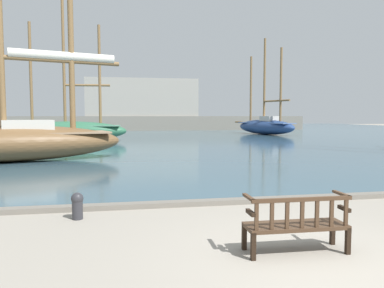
# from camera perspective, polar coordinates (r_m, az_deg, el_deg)

# --- Properties ---
(ground_plane) EXTENTS (160.00, 160.00, 0.00)m
(ground_plane) POSITION_cam_1_polar(r_m,az_deg,el_deg) (5.96, 19.20, -17.02)
(ground_plane) COLOR gray
(harbor_water) EXTENTS (100.00, 80.00, 0.08)m
(harbor_water) POSITION_cam_1_polar(r_m,az_deg,el_deg) (48.94, -7.12, 1.87)
(harbor_water) COLOR #385666
(harbor_water) RESTS_ON ground
(quay_edge_kerb) EXTENTS (40.00, 0.30, 0.12)m
(quay_edge_kerb) POSITION_cam_1_polar(r_m,az_deg,el_deg) (9.34, 7.35, -8.61)
(quay_edge_kerb) COLOR slate
(quay_edge_kerb) RESTS_ON ground
(park_bench) EXTENTS (1.61, 0.55, 0.92)m
(park_bench) POSITION_cam_1_polar(r_m,az_deg,el_deg) (6.19, 15.64, -11.55)
(park_bench) COLOR black
(park_bench) RESTS_ON ground
(sailboat_far_port) EXTENTS (10.83, 2.90, 12.77)m
(sailboat_far_port) POSITION_cam_1_polar(r_m,az_deg,el_deg) (31.73, -18.34, 2.27)
(sailboat_far_port) COLOR #2D6647
(sailboat_far_port) RESTS_ON harbor_water
(sailboat_outer_port) EXTENTS (10.24, 5.30, 13.33)m
(sailboat_outer_port) POSITION_cam_1_polar(r_m,az_deg,el_deg) (18.58, -25.73, 1.17)
(sailboat_outer_port) COLOR brown
(sailboat_outer_port) RESTS_ON harbor_water
(sailboat_nearest_starboard) EXTENTS (4.82, 10.30, 10.38)m
(sailboat_nearest_starboard) POSITION_cam_1_polar(r_m,az_deg,el_deg) (41.61, 11.10, 2.85)
(sailboat_nearest_starboard) COLOR navy
(sailboat_nearest_starboard) RESTS_ON harbor_water
(mooring_bollard) EXTENTS (0.25, 0.25, 0.56)m
(mooring_bollard) POSITION_cam_1_polar(r_m,az_deg,el_deg) (8.20, -17.08, -8.79)
(mooring_bollard) COLOR #2D2D33
(mooring_bollard) RESTS_ON ground
(far_breakwater) EXTENTS (46.03, 2.40, 7.22)m
(far_breakwater) POSITION_cam_1_polar(r_m,az_deg,el_deg) (52.19, -7.42, 4.73)
(far_breakwater) COLOR slate
(far_breakwater) RESTS_ON ground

